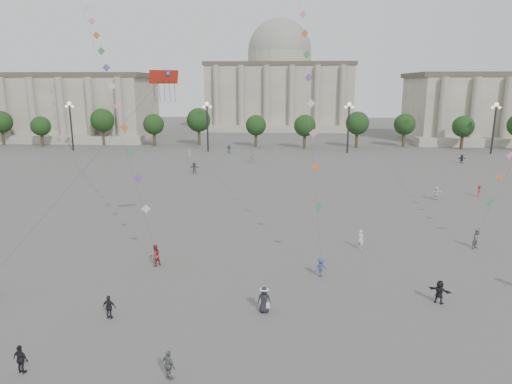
{
  "coord_description": "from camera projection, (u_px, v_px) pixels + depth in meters",
  "views": [
    {
      "loc": [
        0.79,
        -27.81,
        14.09
      ],
      "look_at": [
        -1.38,
        12.0,
        4.73
      ],
      "focal_mm": 32.0,
      "sensor_mm": 36.0,
      "label": 1
    }
  ],
  "objects": [
    {
      "name": "person_crowd_9",
      "position": [
        462.0,
        159.0,
        84.15
      ],
      "size": [
        1.57,
        0.68,
        1.64
      ],
      "primitive_type": "imported",
      "rotation": [
        0.0,
        0.0,
        0.13
      ],
      "color": "#222228",
      "rests_on": "ground"
    },
    {
      "name": "person_crowd_7",
      "position": [
        436.0,
        193.0,
        57.39
      ],
      "size": [
        1.57,
        0.53,
        1.68
      ],
      "primitive_type": "imported",
      "rotation": [
        0.0,
        0.0,
        3.16
      ],
      "color": "silver",
      "rests_on": "ground"
    },
    {
      "name": "tree_row",
      "position": [
        278.0,
        124.0,
        104.88
      ],
      "size": [
        137.12,
        5.12,
        8.0
      ],
      "color": "#3B2E1D",
      "rests_on": "ground"
    },
    {
      "name": "person_crowd_3",
      "position": [
        439.0,
        292.0,
        30.05
      ],
      "size": [
        1.5,
        1.2,
        1.6
      ],
      "primitive_type": "imported",
      "rotation": [
        0.0,
        0.0,
        2.57
      ],
      "color": "black",
      "rests_on": "ground"
    },
    {
      "name": "tourist_1",
      "position": [
        21.0,
        359.0,
        22.72
      ],
      "size": [
        0.96,
        0.62,
        1.53
      ],
      "primitive_type": "imported",
      "rotation": [
        0.0,
        0.0,
        2.84
      ],
      "color": "black",
      "rests_on": "ground"
    },
    {
      "name": "hat_person",
      "position": [
        264.0,
        299.0,
        28.82
      ],
      "size": [
        0.85,
        0.6,
        1.7
      ],
      "color": "black",
      "rests_on": "ground"
    },
    {
      "name": "kite_flyer_2",
      "position": [
        477.0,
        239.0,
        40.16
      ],
      "size": [
        1.08,
        1.02,
        1.75
      ],
      "primitive_type": "imported",
      "rotation": [
        0.0,
        0.0,
        0.57
      ],
      "color": "slate",
      "rests_on": "ground"
    },
    {
      "name": "kite_flyer_1",
      "position": [
        321.0,
        267.0,
        34.22
      ],
      "size": [
        1.11,
        0.94,
        1.49
      ],
      "primitive_type": "imported",
      "rotation": [
        0.0,
        0.0,
        0.48
      ],
      "color": "navy",
      "rests_on": "ground"
    },
    {
      "name": "dragon_kite",
      "position": [
        162.0,
        88.0,
        35.01
      ],
      "size": [
        6.24,
        4.67,
        18.43
      ],
      "color": "#B22213",
      "rests_on": "ground"
    },
    {
      "name": "person_crowd_0",
      "position": [
        229.0,
        149.0,
        96.72
      ],
      "size": [
        1.16,
        0.69,
        1.86
      ],
      "primitive_type": "imported",
      "rotation": [
        0.0,
        0.0,
        0.23
      ],
      "color": "#345976",
      "rests_on": "ground"
    },
    {
      "name": "lamp_post_far_east",
      "position": [
        495.0,
        119.0,
        94.26
      ],
      "size": [
        2.0,
        0.9,
        10.65
      ],
      "color": "#262628",
      "rests_on": "ground"
    },
    {
      "name": "ground",
      "position": [
        267.0,
        303.0,
        30.29
      ],
      "size": [
        360.0,
        360.0,
        0.0
      ],
      "primitive_type": "plane",
      "color": "#54524F",
      "rests_on": "ground"
    },
    {
      "name": "person_crowd_13",
      "position": [
        360.0,
        239.0,
        40.05
      ],
      "size": [
        0.75,
        0.74,
        1.75
      ],
      "primitive_type": "imported",
      "rotation": [
        0.0,
        0.0,
        2.39
      ],
      "color": "silver",
      "rests_on": "ground"
    },
    {
      "name": "lamp_post_far_west",
      "position": [
        70.0,
        117.0,
        99.05
      ],
      "size": [
        2.0,
        0.9,
        10.65
      ],
      "color": "#262628",
      "rests_on": "ground"
    },
    {
      "name": "kite_flyer_0",
      "position": [
        155.0,
        255.0,
        36.28
      ],
      "size": [
        1.06,
        1.1,
        1.78
      ],
      "primitive_type": "imported",
      "rotation": [
        0.0,
        0.0,
        4.06
      ],
      "color": "maroon",
      "rests_on": "ground"
    },
    {
      "name": "hall_central",
      "position": [
        279.0,
        85.0,
        152.65
      ],
      "size": [
        48.3,
        34.3,
        35.5
      ],
      "color": "gray",
      "rests_on": "ground"
    },
    {
      "name": "person_crowd_12",
      "position": [
        194.0,
        168.0,
        74.51
      ],
      "size": [
        1.81,
        1.06,
        1.86
      ],
      "primitive_type": "imported",
      "rotation": [
        0.0,
        0.0,
        2.83
      ],
      "color": "#5B5C60",
      "rests_on": "ground"
    },
    {
      "name": "person_crowd_10",
      "position": [
        190.0,
        155.0,
        87.99
      ],
      "size": [
        0.73,
        0.84,
        1.95
      ],
      "primitive_type": "imported",
      "rotation": [
        0.0,
        0.0,
        2.03
      ],
      "color": "#BCBCB7",
      "rests_on": "ground"
    },
    {
      "name": "hall_west",
      "position": [
        2.0,
        107.0,
        123.62
      ],
      "size": [
        84.0,
        26.22,
        17.2
      ],
      "color": "gray",
      "rests_on": "ground"
    },
    {
      "name": "tourist_4",
      "position": [
        109.0,
        307.0,
        28.07
      ],
      "size": [
        0.94,
        0.49,
        1.52
      ],
      "primitive_type": "imported",
      "rotation": [
        0.0,
        0.0,
        3.0
      ],
      "color": "black",
      "rests_on": "ground"
    },
    {
      "name": "person_crowd_8",
      "position": [
        479.0,
        191.0,
        58.89
      ],
      "size": [
        1.02,
        1.13,
        1.52
      ],
      "primitive_type": "imported",
      "rotation": [
        0.0,
        0.0,
        0.97
      ],
      "color": "maroon",
      "rests_on": "ground"
    },
    {
      "name": "lamp_post_mid_west",
      "position": [
        207.0,
        117.0,
        97.45
      ],
      "size": [
        2.0,
        0.9,
        10.65
      ],
      "color": "#262628",
      "rests_on": "ground"
    },
    {
      "name": "person_crowd_4",
      "position": [
        253.0,
        158.0,
        84.86
      ],
      "size": [
        1.11,
        1.76,
        1.81
      ],
      "primitive_type": "imported",
      "rotation": [
        0.0,
        0.0,
        4.34
      ],
      "color": "beige",
      "rests_on": "ground"
    },
    {
      "name": "tourist_3",
      "position": [
        169.0,
        365.0,
        22.24
      ],
      "size": [
        0.94,
        0.85,
        1.54
      ],
      "primitive_type": "imported",
      "rotation": [
        0.0,
        0.0,
        2.48
      ],
      "color": "slate",
      "rests_on": "ground"
    },
    {
      "name": "lamp_post_mid_east",
      "position": [
        349.0,
        118.0,
        95.86
      ],
      "size": [
        2.0,
        0.9,
        10.65
      ],
      "color": "#262628",
      "rests_on": "ground"
    }
  ]
}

